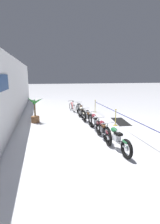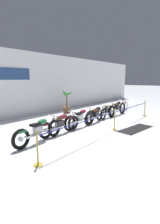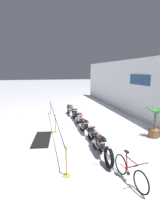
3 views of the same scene
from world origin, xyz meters
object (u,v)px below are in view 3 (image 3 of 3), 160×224
Objects in this scene: motorcycle_maroon_1 at (76,114)px; motorcycle_cream_4 at (95,135)px; motorcycle_green_0 at (71,110)px; floor_banner at (42,139)px; stanchion_mid_left at (55,126)px; potted_palm_left_of_row at (154,122)px; motorcycle_black_3 at (86,127)px; motorcycle_maroon_2 at (80,119)px; stanchion_far_left at (53,114)px; motorcycle_black_5 at (101,146)px; bicycle at (130,172)px; stanchion_mid_right at (66,166)px.

motorcycle_maroon_1 reaches higher than motorcycle_cream_4.
motorcycle_green_0 reaches higher than floor_banner.
potted_palm_left_of_row is at bearing 69.50° from stanchion_mid_left.
motorcycle_black_3 is at bearing -0.74° from motorcycle_maroon_1.
motorcycle_maroon_2 is 0.27× the size of stanchion_far_left.
motorcycle_black_3 is 2.54m from motorcycle_black_5.
bicycle is (4.25, 0.30, -0.10)m from motorcycle_black_3.
motorcycle_maroon_2 is 5.67m from bicycle.
motorcycle_black_3 is at bearing 64.65° from stanchion_mid_left.
motorcycle_black_5 is 0.27× the size of stanchion_far_left.
stanchion_mid_right is 0.47× the size of floor_banner.
stanchion_mid_right is (5.75, 0.00, -0.36)m from stanchion_far_left.
motorcycle_green_0 is 1.02× the size of motorcycle_maroon_2.
motorcycle_maroon_2 is 1.41m from motorcycle_black_3.
stanchion_mid_left and stanchion_mid_right have the same top height.
motorcycle_maroon_2 is at bearing 179.07° from motorcycle_black_3.
potted_palm_left_of_row is at bearing 94.00° from motorcycle_cream_4.
motorcycle_black_5 is 3.37m from floor_banner.
stanchion_mid_left is at bearing -66.31° from motorcycle_maroon_2.
motorcycle_green_0 is 2.36m from stanchion_far_left.
motorcycle_black_5 is at bearing 17.65° from stanchion_far_left.
stanchion_far_left is at bearing 170.02° from floor_banner.
motorcycle_black_5 reaches higher than floor_banner.
motorcycle_maroon_1 is 1.05× the size of floor_banner.
stanchion_mid_right is at bearing 0.00° from stanchion_mid_left.
potted_palm_left_of_row is at bearing 52.86° from motorcycle_maroon_2.
stanchion_mid_left reaches higher than motorcycle_maroon_1.
stanchion_mid_left reaches higher than motorcycle_black_3.
potted_palm_left_of_row reaches higher than bicycle.
stanchion_mid_right is at bearing -63.67° from potted_palm_left_of_row.
floor_banner is at bearing -100.04° from potted_palm_left_of_row.
motorcycle_green_0 is 7.72m from stanchion_mid_right.
motorcycle_green_0 is 1.04× the size of motorcycle_maroon_1.
stanchion_far_left is (0.57, -1.57, 0.26)m from motorcycle_maroon_1.
motorcycle_black_3 is at bearing -108.15° from potted_palm_left_of_row.
stanchion_far_left reaches higher than motorcycle_cream_4.
motorcycle_black_3 is (4.09, 0.07, -0.01)m from motorcycle_green_0.
motorcycle_maroon_1 is at bearing 4.82° from motorcycle_green_0.
motorcycle_cream_4 is 2.63m from stanchion_mid_left.
stanchion_mid_right is at bearing -13.96° from motorcycle_maroon_1.
stanchion_far_left is at bearing -118.40° from motorcycle_maroon_2.
floor_banner is at bearing -17.68° from stanchion_far_left.
potted_palm_left_of_row reaches higher than motorcycle_maroon_1.
motorcycle_black_3 is (2.82, -0.04, 0.00)m from motorcycle_maroon_1.
potted_palm_left_of_row is (-3.16, 3.02, 0.44)m from bicycle.
potted_palm_left_of_row is (2.50, 3.30, 0.34)m from motorcycle_maroon_2.
potted_palm_left_of_row is 5.21m from stanchion_mid_left.
stanchion_mid_right is at bearing -57.82° from motorcycle_black_5.
motorcycle_maroon_2 is at bearing 179.51° from motorcycle_black_5.
motorcycle_black_5 is at bearing -0.49° from motorcycle_maroon_2.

